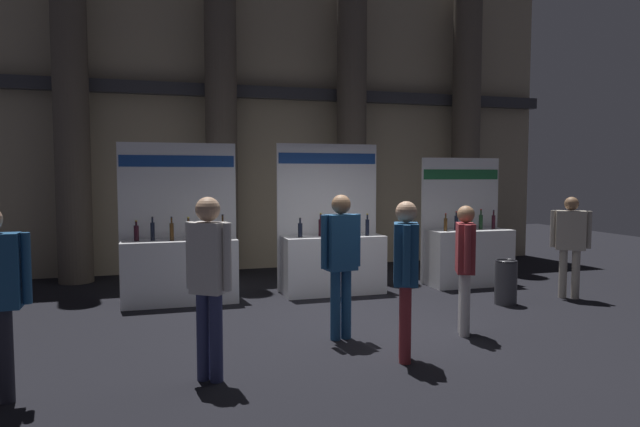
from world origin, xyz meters
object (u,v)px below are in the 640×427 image
object	(u,v)px
visitor_0	(341,254)
visitor_6	(570,238)
exhibitor_booth_2	(468,252)
visitor_5	(465,260)
visitor_2	(406,266)
trash_bin	(506,282)
visitor_1	(209,273)
exhibitor_booth_1	(332,257)
exhibitor_booth_0	(180,263)

from	to	relation	value
visitor_0	visitor_6	world-z (taller)	visitor_0
exhibitor_booth_2	visitor_5	size ratio (longest dim) A/B	1.43
exhibitor_booth_2	visitor_6	distance (m)	1.77
visitor_0	visitor_2	distance (m)	1.01
trash_bin	visitor_1	world-z (taller)	visitor_1
exhibitor_booth_1	visitor_5	world-z (taller)	exhibitor_booth_1
exhibitor_booth_2	visitor_6	bearing A→B (deg)	-55.40
exhibitor_booth_1	visitor_2	size ratio (longest dim) A/B	1.47
visitor_0	visitor_2	world-z (taller)	visitor_0
trash_bin	visitor_5	bearing A→B (deg)	-139.67
visitor_5	visitor_0	bearing A→B (deg)	-74.49
exhibitor_booth_0	visitor_6	size ratio (longest dim) A/B	1.52
visitor_0	exhibitor_booth_0	bearing A→B (deg)	116.28
exhibitor_booth_1	visitor_0	world-z (taller)	exhibitor_booth_1
exhibitor_booth_0	exhibitor_booth_1	world-z (taller)	exhibitor_booth_1
visitor_0	exhibitor_booth_1	bearing A→B (deg)	65.51
exhibitor_booth_1	visitor_5	xyz separation A→B (m)	(0.84, -2.75, 0.33)
trash_bin	visitor_0	bearing A→B (deg)	-161.53
exhibitor_booth_1	visitor_2	bearing A→B (deg)	-94.51
exhibitor_booth_0	visitor_2	distance (m)	4.10
exhibitor_booth_0	visitor_6	world-z (taller)	exhibitor_booth_0
visitor_2	visitor_5	world-z (taller)	visitor_2
visitor_0	visitor_1	xyz separation A→B (m)	(-1.63, -0.92, 0.01)
exhibitor_booth_0	exhibitor_booth_1	xyz separation A→B (m)	(2.48, 0.01, -0.00)
visitor_6	visitor_0	bearing A→B (deg)	50.31
visitor_5	exhibitor_booth_2	bearing A→B (deg)	172.49
exhibitor_booth_0	exhibitor_booth_2	distance (m)	5.02
visitor_1	exhibitor_booth_0	bearing A→B (deg)	127.86
exhibitor_booth_1	visitor_6	size ratio (longest dim) A/B	1.54
visitor_0	visitor_2	xyz separation A→B (m)	(0.41, -0.92, -0.02)
exhibitor_booth_1	visitor_1	bearing A→B (deg)	-123.95
visitor_0	visitor_1	bearing A→B (deg)	-159.77
visitor_5	visitor_6	distance (m)	2.98
exhibitor_booth_1	visitor_0	bearing A→B (deg)	-105.23
visitor_6	trash_bin	bearing A→B (deg)	39.30
exhibitor_booth_0	exhibitor_booth_2	xyz separation A→B (m)	(5.02, -0.02, -0.02)
exhibitor_booth_1	visitor_6	world-z (taller)	exhibitor_booth_1
trash_bin	visitor_6	bearing A→B (deg)	3.22
exhibitor_booth_2	visitor_6	world-z (taller)	exhibitor_booth_2
exhibitor_booth_1	trash_bin	size ratio (longest dim) A/B	3.68
exhibitor_booth_2	trash_bin	xyz separation A→B (m)	(-0.24, -1.49, -0.25)
trash_bin	visitor_5	size ratio (longest dim) A/B	0.42
exhibitor_booth_0	trash_bin	size ratio (longest dim) A/B	3.65
exhibitor_booth_0	trash_bin	xyz separation A→B (m)	(4.78, -1.51, -0.27)
visitor_2	visitor_5	bearing A→B (deg)	144.53
exhibitor_booth_2	visitor_5	distance (m)	3.23
exhibitor_booth_1	exhibitor_booth_2	world-z (taller)	exhibitor_booth_1
trash_bin	visitor_5	world-z (taller)	visitor_5
visitor_5	visitor_6	bearing A→B (deg)	140.43
visitor_1	visitor_5	bearing A→B (deg)	47.30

